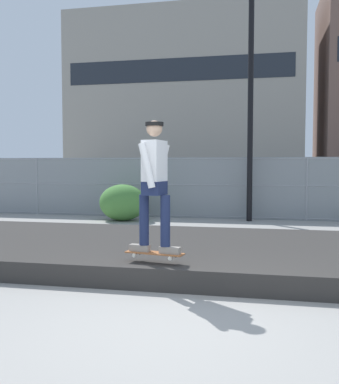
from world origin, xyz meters
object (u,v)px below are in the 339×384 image
(skateboard, at_px, (155,253))
(skater, at_px, (154,178))
(parked_car_mid, at_px, (281,186))
(street_lamp, at_px, (251,76))
(parked_car_near, at_px, (107,184))
(shrub_left, at_px, (123,203))

(skateboard, distance_m, skater, 1.01)
(skater, height_order, parked_car_mid, skater)
(skateboard, height_order, street_lamp, street_lamp)
(skateboard, relative_size, parked_car_mid, 0.19)
(skateboard, xyz_separation_m, parked_car_near, (-4.79, 11.39, 0.40))
(skater, relative_size, parked_car_mid, 0.40)
(skateboard, relative_size, street_lamp, 0.12)
(street_lamp, distance_m, shrub_left, 5.14)
(skateboard, bearing_deg, skater, 104.04)
(street_lamp, xyz_separation_m, parked_car_near, (-5.84, 4.23, -3.30))
(street_lamp, height_order, shrub_left, street_lamp)
(parked_car_near, xyz_separation_m, parked_car_mid, (6.90, -0.46, 0.00))
(skateboard, height_order, parked_car_near, parked_car_near)
(parked_car_mid, bearing_deg, shrub_left, -136.38)
(skateboard, xyz_separation_m, shrub_left, (-2.55, 6.49, 0.10))
(street_lamp, xyz_separation_m, parked_car_mid, (1.05, 3.77, -3.30))
(street_lamp, bearing_deg, skateboard, -98.35)
(skater, bearing_deg, shrub_left, 111.48)
(skater, height_order, shrub_left, skater)
(street_lamp, distance_m, parked_car_mid, 5.12)
(skater, height_order, street_lamp, street_lamp)
(parked_car_mid, distance_m, shrub_left, 6.45)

